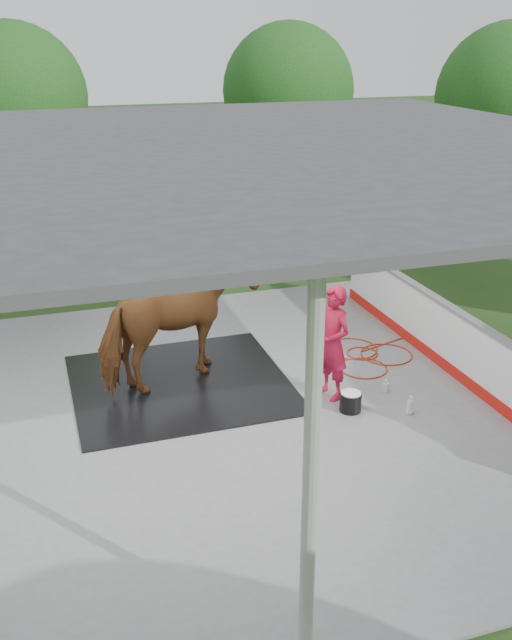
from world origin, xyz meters
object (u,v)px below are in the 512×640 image
object	(u,v)px
dasher_board	(456,345)
handler	(333,343)
horse	(178,322)
wash_bucket	(351,401)

from	to	relation	value
dasher_board	handler	world-z (taller)	handler
horse	wash_bucket	xyz separation A→B (m)	(2.30, -1.69, -0.95)
handler	wash_bucket	bearing A→B (deg)	-6.94
handler	wash_bucket	world-z (taller)	handler
dasher_board	horse	world-z (taller)	horse
horse	handler	size ratio (longest dim) A/B	1.39
dasher_board	horse	xyz separation A→B (m)	(-4.52, 1.07, 0.57)
handler	dasher_board	bearing A→B (deg)	75.11
horse	wash_bucket	world-z (taller)	horse
dasher_board	horse	bearing A→B (deg)	166.65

